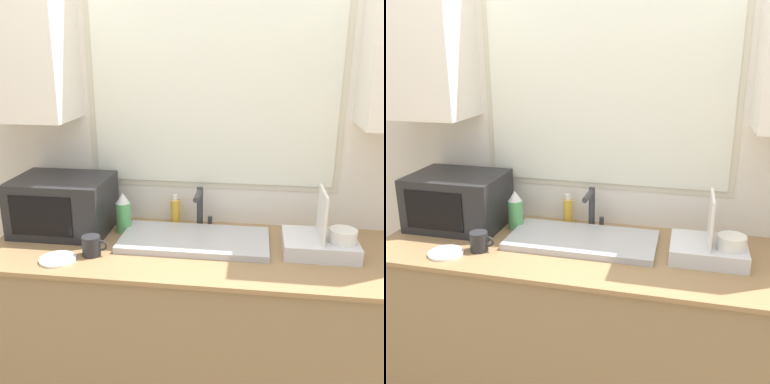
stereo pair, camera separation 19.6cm
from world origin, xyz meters
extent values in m
cube|color=#8C7251|center=(0.00, 0.33, 0.45)|extent=(1.96, 0.67, 0.91)
cube|color=#99754C|center=(0.00, 0.33, 0.92)|extent=(1.99, 0.70, 0.02)
cube|color=silver|center=(0.00, 0.70, 1.30)|extent=(6.00, 0.06, 2.60)
cube|color=beige|center=(0.00, 0.67, 1.58)|extent=(1.26, 0.01, 0.94)
cube|color=white|center=(0.00, 0.67, 1.58)|extent=(1.20, 0.01, 0.88)
cube|color=white|center=(-0.88, 0.51, 1.78)|extent=(0.45, 0.32, 0.61)
cube|color=#B2B2B7|center=(-0.05, 0.39, 0.94)|extent=(0.69, 0.34, 0.03)
cylinder|color=#333338|center=(-0.05, 0.59, 1.03)|extent=(0.03, 0.03, 0.21)
cylinder|color=#333338|center=(-0.05, 0.51, 1.12)|extent=(0.03, 0.16, 0.03)
cylinder|color=#333338|center=(0.00, 0.59, 0.96)|extent=(0.02, 0.02, 0.06)
cube|color=#232326|center=(-0.72, 0.45, 1.06)|extent=(0.46, 0.35, 0.27)
cube|color=black|center=(-0.76, 0.28, 1.06)|extent=(0.30, 0.01, 0.19)
cube|color=silver|center=(0.52, 0.37, 0.96)|extent=(0.33, 0.27, 0.07)
cube|color=white|center=(0.52, 0.37, 1.11)|extent=(0.01, 0.22, 0.22)
cylinder|color=white|center=(0.61, 0.33, 1.03)|extent=(0.12, 0.12, 0.06)
cylinder|color=#59B266|center=(-0.42, 0.48, 1.00)|extent=(0.07, 0.07, 0.15)
cone|color=silver|center=(-0.42, 0.48, 1.10)|extent=(0.07, 0.07, 0.05)
cylinder|color=gold|center=(-0.18, 0.60, 0.99)|extent=(0.05, 0.05, 0.13)
cylinder|color=white|center=(-0.18, 0.60, 1.07)|extent=(0.03, 0.03, 0.03)
cylinder|color=#262628|center=(-0.49, 0.19, 0.97)|extent=(0.08, 0.08, 0.09)
torus|color=#262628|center=(-0.44, 0.19, 0.98)|extent=(0.05, 0.01, 0.05)
cylinder|color=white|center=(-0.62, 0.12, 0.93)|extent=(0.16, 0.16, 0.01)
camera|label=1|loc=(0.21, -1.55, 1.80)|focal=42.00mm
camera|label=2|loc=(0.40, -1.51, 1.80)|focal=42.00mm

